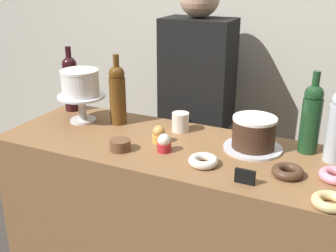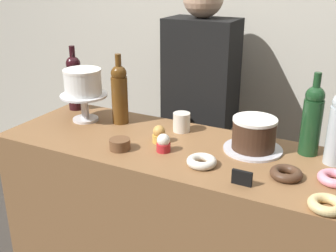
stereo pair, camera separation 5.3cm
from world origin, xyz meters
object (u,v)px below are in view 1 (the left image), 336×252
object	(u,v)px
donut_pink	(335,175)
price_sign_chalkboard	(245,177)
cupcake_vanilla	(164,143)
cookie_stack	(120,145)
barista_figure	(196,124)
white_layer_cake	(80,83)
wine_bottle_dark_red	(71,83)
chocolate_round_cake	(254,132)
donut_glazed	(330,202)
cake_stand_pedestal	(82,104)
cupcake_caramel	(159,134)
wine_bottle_amber	(117,94)
donut_sugar	(203,161)
wine_bottle_green	(311,117)
coffee_cup_ceramic	(180,122)
donut_chocolate	(288,172)

from	to	relation	value
donut_pink	price_sign_chalkboard	xyz separation A→B (m)	(-0.27, -0.16, 0.01)
cupcake_vanilla	cookie_stack	world-z (taller)	cupcake_vanilla
cupcake_vanilla	barista_figure	world-z (taller)	barista_figure
white_layer_cake	wine_bottle_dark_red	size ratio (longest dim) A/B	0.54
chocolate_round_cake	donut_glazed	size ratio (longest dim) A/B	1.55
chocolate_round_cake	cake_stand_pedestal	bearing A→B (deg)	-177.82
wine_bottle_dark_red	donut_glazed	world-z (taller)	wine_bottle_dark_red
wine_bottle_dark_red	cupcake_caramel	world-z (taller)	wine_bottle_dark_red
wine_bottle_dark_red	cookie_stack	world-z (taller)	wine_bottle_dark_red
cupcake_vanilla	donut_glazed	xyz separation A→B (m)	(0.63, -0.14, -0.02)
white_layer_cake	wine_bottle_amber	world-z (taller)	wine_bottle_amber
donut_sugar	chocolate_round_cake	bearing A→B (deg)	59.14
cake_stand_pedestal	chocolate_round_cake	bearing A→B (deg)	2.18
wine_bottle_dark_red	wine_bottle_amber	xyz separation A→B (m)	(0.31, -0.06, 0.00)
cake_stand_pedestal	wine_bottle_green	bearing A→B (deg)	5.78
white_layer_cake	chocolate_round_cake	bearing A→B (deg)	2.18
cupcake_caramel	cookie_stack	world-z (taller)	cupcake_caramel
wine_bottle_dark_red	cupcake_vanilla	distance (m)	0.70
donut_sugar	cookie_stack	size ratio (longest dim) A/B	1.33
wine_bottle_dark_red	coffee_cup_ceramic	world-z (taller)	wine_bottle_dark_red
donut_pink	price_sign_chalkboard	size ratio (longest dim) A/B	1.60
cupcake_caramel	barista_figure	size ratio (longest dim) A/B	0.05
cupcake_vanilla	donut_sugar	world-z (taller)	cupcake_vanilla
donut_sugar	wine_bottle_dark_red	bearing A→B (deg)	159.95
cookie_stack	price_sign_chalkboard	world-z (taller)	price_sign_chalkboard
cake_stand_pedestal	white_layer_cake	bearing A→B (deg)	0.00
wine_bottle_dark_red	chocolate_round_cake	bearing A→B (deg)	-5.07
wine_bottle_amber	donut_chocolate	bearing A→B (deg)	-13.26
wine_bottle_amber	cupcake_vanilla	bearing A→B (deg)	-30.33
cupcake_vanilla	donut_pink	size ratio (longest dim) A/B	0.66
cookie_stack	wine_bottle_dark_red	bearing A→B (deg)	146.25
donut_chocolate	cookie_stack	size ratio (longest dim) A/B	1.33
white_layer_cake	price_sign_chalkboard	size ratio (longest dim) A/B	2.50
donut_glazed	donut_pink	xyz separation A→B (m)	(0.00, 0.19, 0.00)
cupcake_caramel	donut_glazed	xyz separation A→B (m)	(0.69, -0.22, -0.02)
wine_bottle_green	cupcake_vanilla	size ratio (longest dim) A/B	4.38
cupcake_caramel	price_sign_chalkboard	size ratio (longest dim) A/B	1.06
barista_figure	donut_sugar	bearing A→B (deg)	-66.41
wine_bottle_amber	cookie_stack	xyz separation A→B (m)	(0.17, -0.26, -0.12)
white_layer_cake	barista_figure	xyz separation A→B (m)	(0.40, 0.46, -0.30)
donut_glazed	cookie_stack	bearing A→B (deg)	174.28
wine_bottle_amber	cupcake_caramel	distance (m)	0.32
cupcake_caramel	donut_pink	world-z (taller)	cupcake_caramel
cupcake_caramel	donut_chocolate	size ratio (longest dim) A/B	0.66
cake_stand_pedestal	donut_pink	world-z (taller)	cake_stand_pedestal
donut_pink	cookie_stack	bearing A→B (deg)	-172.35
chocolate_round_cake	donut_chocolate	xyz separation A→B (m)	(0.17, -0.17, -0.06)
donut_chocolate	cookie_stack	bearing A→B (deg)	-174.14
cake_stand_pedestal	donut_sugar	size ratio (longest dim) A/B	1.97
wine_bottle_amber	coffee_cup_ceramic	xyz separation A→B (m)	(0.30, 0.03, -0.10)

